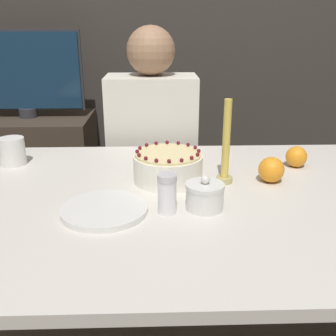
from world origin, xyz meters
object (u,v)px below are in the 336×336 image
Objects in this scene: cake at (168,167)px; person_man_blue_shirt at (153,177)px; sugar_bowl at (205,196)px; sugar_shaker at (167,193)px; candle at (226,150)px; tv_monitor at (24,73)px.

person_man_blue_shirt reaches higher than cake.
sugar_shaker is (-0.10, -0.02, 0.02)m from sugar_bowl.
person_man_blue_shirt is at bearing 95.46° from cake.
tv_monitor is (-0.92, 1.03, 0.12)m from candle.
person_man_blue_shirt reaches higher than tv_monitor.
sugar_bowl is 0.09× the size of person_man_blue_shirt.
sugar_shaker is at bearing -168.60° from sugar_bowl.
sugar_bowl is at bearing -65.75° from cake.
tv_monitor reaches higher than candle.
sugar_shaker is at bearing -132.27° from candle.
sugar_bowl is 1.48m from tv_monitor.
candle reaches higher than sugar_shaker.
cake is 0.64m from person_man_blue_shirt.
candle is at bearing 111.36° from person_man_blue_shirt.
tv_monitor is (-0.84, 1.21, 0.19)m from sugar_bowl.
tv_monitor is at bearing 131.93° from candle.
cake is 1.26m from tv_monitor.
candle is 0.42× the size of tv_monitor.
cake is 2.02× the size of sugar_shaker.
person_man_blue_shirt is at bearing 100.69° from sugar_bowl.
tv_monitor is at bearing 124.60° from sugar_bowl.
sugar_bowl is 0.83m from person_man_blue_shirt.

